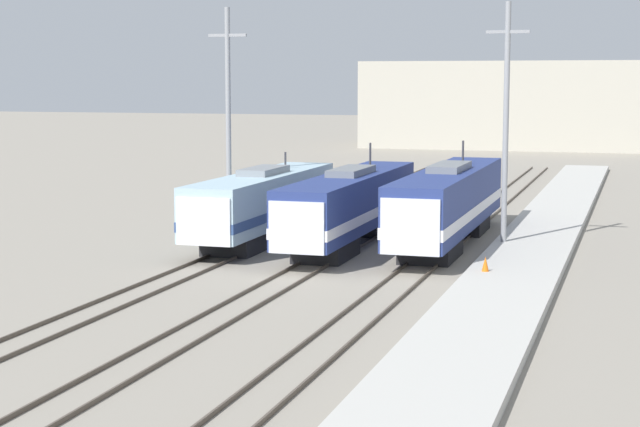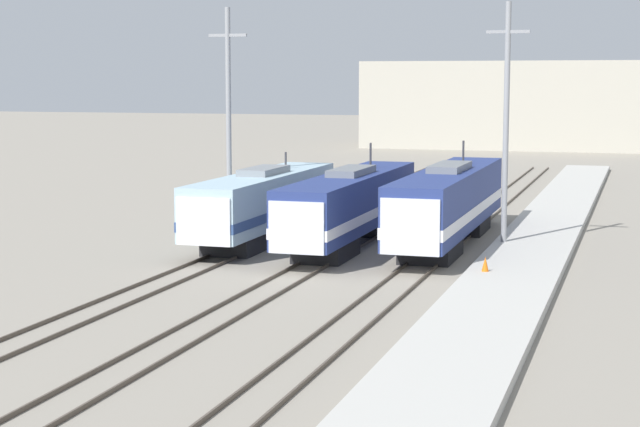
{
  "view_description": "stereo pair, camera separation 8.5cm",
  "coord_description": "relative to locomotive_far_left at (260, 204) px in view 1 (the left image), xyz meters",
  "views": [
    {
      "loc": [
        14.63,
        -45.15,
        8.69
      ],
      "look_at": [
        0.18,
        2.2,
        2.41
      ],
      "focal_mm": 60.0,
      "sensor_mm": 36.0,
      "label": 1
    },
    {
      "loc": [
        14.71,
        -45.13,
        8.69
      ],
      "look_at": [
        0.18,
        2.2,
        2.41
      ],
      "focal_mm": 60.0,
      "sensor_mm": 36.0,
      "label": 2
    }
  ],
  "objects": [
    {
      "name": "locomotive_far_left",
      "position": [
        0.0,
        0.0,
        0.0
      ],
      "size": [
        2.98,
        16.52,
        4.54
      ],
      "color": "#232326",
      "rests_on": "ground_plane"
    },
    {
      "name": "ground_plane",
      "position": [
        4.88,
        -7.85,
        -2.05
      ],
      "size": [
        400.0,
        400.0,
        0.0
      ],
      "primitive_type": "plane",
      "color": "gray"
    },
    {
      "name": "traffic_cone",
      "position": [
        13.05,
        -7.33,
        -1.34
      ],
      "size": [
        0.32,
        0.32,
        0.65
      ],
      "color": "orange",
      "rests_on": "platform"
    },
    {
      "name": "catenary_tower_right",
      "position": [
        12.71,
        1.49,
        4.44
      ],
      "size": [
        2.18,
        0.29,
        12.5
      ],
      "color": "gray",
      "rests_on": "ground_plane"
    },
    {
      "name": "locomotive_center",
      "position": [
        4.88,
        -0.08,
        0.05
      ],
      "size": [
        2.83,
        18.32,
        5.13
      ],
      "color": "black",
      "rests_on": "ground_plane"
    },
    {
      "name": "rail_pair_far_left",
      "position": [
        0.0,
        -7.85,
        -1.97
      ],
      "size": [
        1.51,
        120.0,
        0.15
      ],
      "color": "#4C4238",
      "rests_on": "ground_plane"
    },
    {
      "name": "platform",
      "position": [
        14.22,
        -7.85,
        -1.86
      ],
      "size": [
        4.0,
        120.0,
        0.38
      ],
      "color": "#B7B5AD",
      "rests_on": "ground_plane"
    },
    {
      "name": "depot_building",
      "position": [
        3.01,
        82.23,
        3.33
      ],
      "size": [
        35.93,
        12.46,
        10.76
      ],
      "color": "#B2AD9E",
      "rests_on": "ground_plane"
    },
    {
      "name": "locomotive_far_right",
      "position": [
        9.75,
        1.56,
        0.15
      ],
      "size": [
        2.94,
        19.31,
        5.23
      ],
      "color": "black",
      "rests_on": "ground_plane"
    },
    {
      "name": "rail_pair_far_right",
      "position": [
        9.75,
        -7.85,
        -1.97
      ],
      "size": [
        1.51,
        120.0,
        0.15
      ],
      "color": "#4C4238",
      "rests_on": "ground_plane"
    },
    {
      "name": "rail_pair_center",
      "position": [
        4.88,
        -7.85,
        -1.97
      ],
      "size": [
        1.51,
        120.0,
        0.15
      ],
      "color": "#4C4238",
      "rests_on": "ground_plane"
    },
    {
      "name": "catenary_tower_left",
      "position": [
        -2.37,
        1.49,
        4.44
      ],
      "size": [
        2.18,
        0.29,
        12.5
      ],
      "color": "gray",
      "rests_on": "ground_plane"
    }
  ]
}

